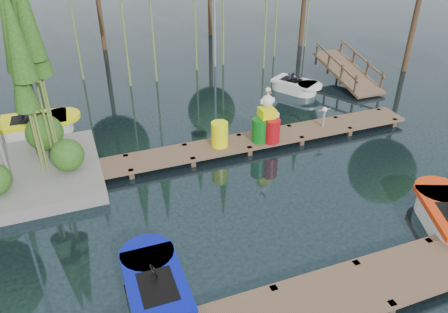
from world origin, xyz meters
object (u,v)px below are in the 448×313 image
object	(u,v)px
boat_yellow_far	(37,126)
yellow_barrel	(220,134)
boat_blue	(156,288)
drum_cluster	(268,125)

from	to	relation	value
boat_yellow_far	yellow_barrel	distance (m)	7.00
boat_blue	drum_cluster	world-z (taller)	drum_cluster
yellow_barrel	drum_cluster	bearing A→B (deg)	-5.03
boat_yellow_far	drum_cluster	xyz separation A→B (m)	(7.58, -3.95, 0.54)
boat_blue	boat_yellow_far	size ratio (longest dim) A/B	0.91
boat_blue	yellow_barrel	bearing A→B (deg)	57.84
boat_blue	boat_yellow_far	bearing A→B (deg)	105.08
boat_yellow_far	drum_cluster	distance (m)	8.57
boat_blue	yellow_barrel	distance (m)	6.48
yellow_barrel	boat_yellow_far	bearing A→B (deg)	147.08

